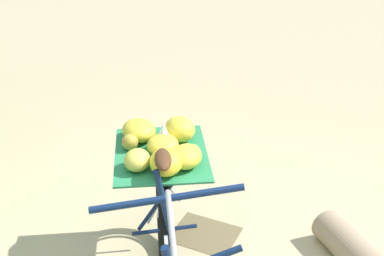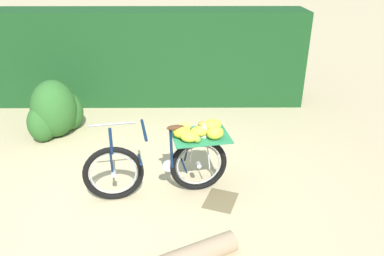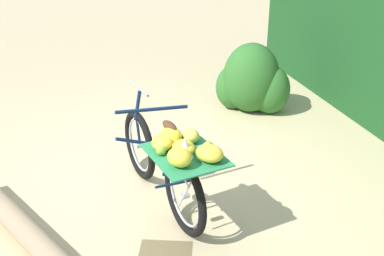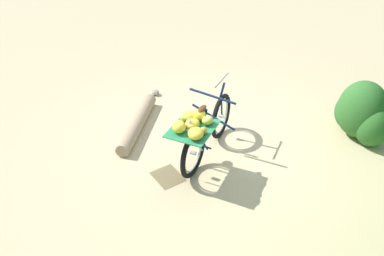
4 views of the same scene
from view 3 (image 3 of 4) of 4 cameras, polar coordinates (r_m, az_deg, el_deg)
ground_plane at (r=4.98m, az=-5.94°, el=-6.88°), size 60.00×60.00×0.00m
bicycle at (r=4.34m, az=-3.02°, el=-3.96°), size 1.18×1.68×1.03m
fallen_log at (r=4.56m, az=-20.22°, el=-10.32°), size 1.34×1.29×0.22m
shrub_cluster at (r=6.58m, az=7.18°, el=5.47°), size 1.00×0.69×0.96m
leaf_litter_patch at (r=4.12m, az=-3.23°, el=-14.77°), size 0.44×0.36×0.01m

